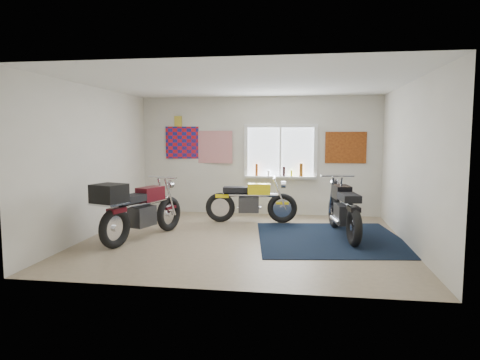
# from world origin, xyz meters

# --- Properties ---
(ground) EXTENTS (5.50, 5.50, 0.00)m
(ground) POSITION_xyz_m (0.00, 0.00, 0.00)
(ground) COLOR #9E896B
(ground) RESTS_ON ground
(room_shell) EXTENTS (5.50, 5.50, 5.50)m
(room_shell) POSITION_xyz_m (0.00, 0.00, 1.64)
(room_shell) COLOR white
(room_shell) RESTS_ON ground
(navy_rug) EXTENTS (2.82, 2.90, 0.01)m
(navy_rug) POSITION_xyz_m (1.51, 0.25, 0.01)
(navy_rug) COLOR black
(navy_rug) RESTS_ON ground
(window_assembly) EXTENTS (1.66, 0.17, 1.26)m
(window_assembly) POSITION_xyz_m (0.50, 2.47, 1.37)
(window_assembly) COLOR white
(window_assembly) RESTS_ON room_shell
(oil_bottles) EXTENTS (1.09, 0.09, 0.30)m
(oil_bottles) POSITION_xyz_m (0.59, 2.40, 1.03)
(oil_bottles) COLOR #8C3E14
(oil_bottles) RESTS_ON window_assembly
(flag_display) EXTENTS (1.60, 0.10, 1.17)m
(flag_display) POSITION_xyz_m (-1.90, 2.48, 2.15)
(flag_display) COLOR red
(flag_display) RESTS_ON room_shell
(triumph_poster) EXTENTS (0.90, 0.03, 0.70)m
(triumph_poster) POSITION_xyz_m (1.95, 2.48, 1.55)
(triumph_poster) COLOR #A54C14
(triumph_poster) RESTS_ON room_shell
(yellow_triumph) EXTENTS (1.93, 0.58, 0.97)m
(yellow_triumph) POSITION_xyz_m (-0.06, 1.50, 0.43)
(yellow_triumph) COLOR black
(yellow_triumph) RESTS_ON ground
(black_chrome_bike) EXTENTS (0.64, 2.09, 1.07)m
(black_chrome_bike) POSITION_xyz_m (1.75, 0.50, 0.47)
(black_chrome_bike) COLOR black
(black_chrome_bike) RESTS_ON navy_rug
(maroon_tourer) EXTENTS (1.04, 2.07, 1.07)m
(maroon_tourer) POSITION_xyz_m (-1.81, -0.36, 0.56)
(maroon_tourer) COLOR black
(maroon_tourer) RESTS_ON ground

